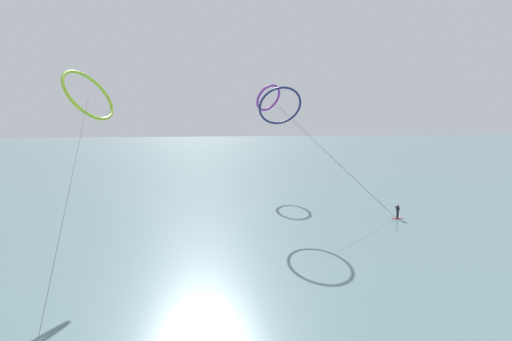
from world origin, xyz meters
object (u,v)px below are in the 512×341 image
object	(u,v)px
surfer_crimson	(398,212)
kite_lime	(88,95)
kite_violet	(268,98)
kite_navy	(280,106)

from	to	relation	value
surfer_crimson	kite_lime	distance (m)	34.05
kite_violet	kite_navy	size ratio (longest dim) A/B	1.52
kite_violet	kite_navy	bearing A→B (deg)	49.75
surfer_crimson	kite_lime	size ratio (longest dim) A/B	0.07
kite_navy	kite_violet	bearing A→B (deg)	-101.77
surfer_crimson	kite_violet	bearing A→B (deg)	-100.81
kite_navy	kite_lime	size ratio (longest dim) A/B	0.65
kite_navy	surfer_crimson	bearing A→B (deg)	160.07
surfer_crimson	kite_violet	world-z (taller)	kite_violet
surfer_crimson	kite_lime	xyz separation A→B (m)	(-31.12, -5.71, 12.58)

